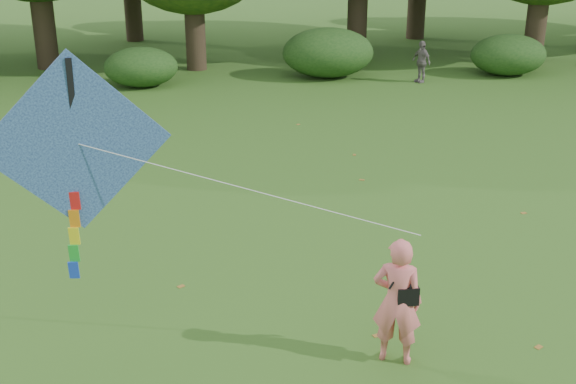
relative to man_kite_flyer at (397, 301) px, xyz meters
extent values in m
plane|color=#265114|center=(-0.64, 0.86, -0.94)|extent=(100.00, 100.00, 0.00)
imported|color=#E96F6D|center=(0.00, 0.00, 0.00)|extent=(0.80, 0.67, 1.87)
imported|color=slate|center=(5.63, 17.42, -0.16)|extent=(0.74, 0.98, 1.54)
cube|color=black|center=(0.12, -0.03, 0.11)|extent=(0.30, 0.20, 0.26)
cylinder|color=black|center=(0.00, -0.04, 0.47)|extent=(0.33, 0.14, 0.47)
cube|color=#222E97|center=(-4.20, 0.86, 2.16)|extent=(2.46, 0.55, 2.50)
cube|color=black|center=(-4.20, 0.89, 2.16)|extent=(0.17, 0.34, 2.28)
cylinder|color=white|center=(-1.98, 0.41, 1.58)|extent=(4.46, 0.93, 1.17)
cube|color=red|center=(-4.30, 0.88, 1.35)|extent=(0.14, 0.06, 0.26)
cube|color=orange|center=(-4.33, 0.88, 1.09)|extent=(0.14, 0.06, 0.26)
cube|color=yellow|center=(-4.36, 0.88, 0.83)|extent=(0.14, 0.06, 0.26)
cube|color=green|center=(-4.39, 0.88, 0.57)|extent=(0.14, 0.06, 0.26)
cube|color=blue|center=(-4.42, 0.88, 0.31)|extent=(0.14, 0.06, 0.26)
cylinder|color=#3A2D1E|center=(-8.64, 21.86, 0.99)|extent=(0.88, 0.88, 3.85)
cylinder|color=#3A2D1E|center=(-2.64, 20.86, 0.64)|extent=(0.80, 0.80, 3.15)
cylinder|color=#3A2D1E|center=(4.36, 22.86, 0.90)|extent=(0.86, 0.86, 3.67)
cylinder|color=#3A2D1E|center=(11.36, 20.36, 0.78)|extent=(0.83, 0.83, 3.43)
cylinder|color=#3A2D1E|center=(-5.64, 28.36, 0.81)|extent=(0.84, 0.84, 3.50)
ellipsoid|color=#264919|center=(-4.64, 17.96, -0.22)|extent=(2.66, 2.09, 1.42)
ellipsoid|color=#264919|center=(2.36, 18.76, 0.00)|extent=(3.50, 2.75, 1.88)
ellipsoid|color=#264919|center=(9.36, 18.26, -0.15)|extent=(2.94, 2.31, 1.58)
cube|color=olive|center=(-5.24, 9.78, -0.93)|extent=(0.14, 0.12, 0.01)
cube|color=olive|center=(-3.92, 10.00, -0.93)|extent=(0.09, 0.13, 0.01)
cube|color=olive|center=(4.10, 4.86, -0.93)|extent=(0.14, 0.11, 0.01)
cube|color=olive|center=(0.31, 12.22, -0.93)|extent=(0.14, 0.14, 0.01)
cube|color=olive|center=(1.15, 7.27, -0.93)|extent=(0.14, 0.12, 0.01)
cube|color=olive|center=(-3.03, 2.52, -0.93)|extent=(0.14, 0.13, 0.01)
cube|color=olive|center=(1.38, 9.16, -0.93)|extent=(0.10, 0.13, 0.01)
cube|color=olive|center=(-0.09, 0.62, -0.93)|extent=(0.14, 0.12, 0.01)
cube|color=olive|center=(2.17, 0.03, -0.93)|extent=(0.14, 0.13, 0.01)
camera|label=1|loc=(-2.56, -8.42, 4.96)|focal=45.00mm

